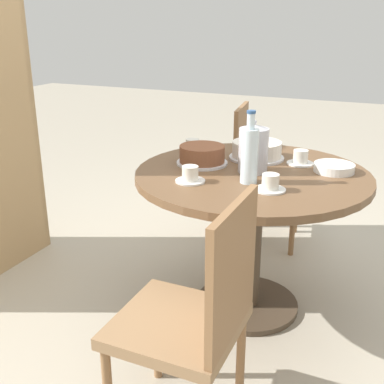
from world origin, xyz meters
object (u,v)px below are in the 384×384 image
object	(u,v)px
cup_a	(190,175)
cup_c	(270,184)
cup_b	(300,158)
chair_a	(194,316)
chair_b	(260,172)
water_bottle	(250,154)
cake_second	(202,155)
cup_d	(192,147)
coffee_pot	(253,149)
cake_main	(257,151)

from	to	relation	value
cup_a	cup_c	size ratio (longest dim) A/B	1.00
cup_b	chair_a	bearing A→B (deg)	173.79
chair_b	cup_a	xyz separation A→B (m)	(-1.07, 0.02, 0.29)
water_bottle	cake_second	distance (m)	0.36
cup_d	coffee_pot	bearing A→B (deg)	-117.09
water_bottle	cup_b	xyz separation A→B (m)	(0.38, -0.15, -0.10)
cup_b	chair_b	bearing A→B (deg)	31.91
cup_a	cup_b	size ratio (longest dim) A/B	1.00
water_bottle	cup_c	distance (m)	0.17
cup_c	chair_a	bearing A→B (deg)	172.46
cup_d	chair_b	bearing A→B (deg)	-19.09
cake_main	chair_b	bearing A→B (deg)	13.72
cup_d	cake_main	bearing A→B (deg)	-87.44
cup_a	chair_b	bearing A→B (deg)	-0.87
cake_second	cup_c	size ratio (longest dim) A/B	1.91
cup_c	cup_a	bearing A→B (deg)	95.12
chair_b	cup_d	distance (m)	0.71
water_bottle	cake_main	distance (m)	0.40
chair_a	cake_main	size ratio (longest dim) A/B	3.20
coffee_pot	cake_second	xyz separation A→B (m)	(0.02, 0.27, -0.07)
water_bottle	cake_second	size ratio (longest dim) A/B	1.26
coffee_pot	cake_second	bearing A→B (deg)	85.38
chair_b	water_bottle	world-z (taller)	water_bottle
cup_a	cup_b	bearing A→B (deg)	-39.46
cup_c	cup_b	bearing A→B (deg)	-4.34
chair_b	cup_a	world-z (taller)	chair_b
coffee_pot	water_bottle	bearing A→B (deg)	-169.11
chair_a	cup_b	distance (m)	1.10
cake_main	chair_a	bearing A→B (deg)	-173.88
water_bottle	cup_b	world-z (taller)	water_bottle
cake_second	cup_d	distance (m)	0.23
chair_a	cup_c	size ratio (longest dim) A/B	6.79
chair_a	cake_second	distance (m)	0.97
coffee_pot	cup_b	bearing A→B (deg)	-39.66
cake_main	cup_c	world-z (taller)	cake_main
cup_a	cup_b	xyz separation A→B (m)	(0.47, -0.39, 0.00)
chair_a	cup_a	bearing A→B (deg)	-154.67
cake_main	cup_d	distance (m)	0.36
cup_a	cup_c	xyz separation A→B (m)	(0.03, -0.36, 0.00)
water_bottle	cup_a	world-z (taller)	water_bottle
chair_b	water_bottle	size ratio (longest dim) A/B	2.83
cup_d	cake_second	bearing A→B (deg)	-143.86
water_bottle	cup_a	xyz separation A→B (m)	(-0.09, 0.24, -0.10)
cake_main	cake_second	world-z (taller)	cake_second
water_bottle	cake_second	xyz separation A→B (m)	(0.18, 0.30, -0.09)
chair_a	water_bottle	world-z (taller)	water_bottle
coffee_pot	cake_main	distance (m)	0.24
cake_main	cup_a	distance (m)	0.50
water_bottle	cup_c	world-z (taller)	water_bottle
cup_d	cup_b	bearing A→B (deg)	-88.97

